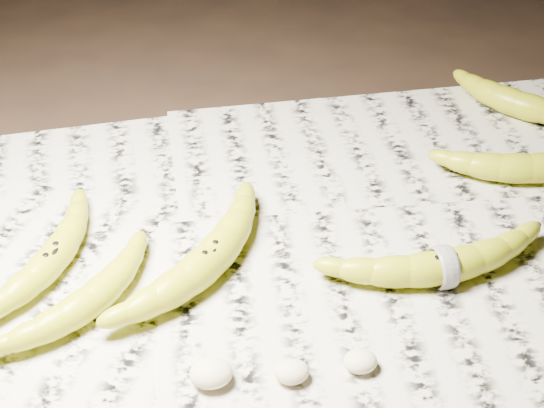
{
  "coord_description": "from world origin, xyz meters",
  "views": [
    {
      "loc": [
        -0.09,
        -0.56,
        0.53
      ],
      "look_at": [
        -0.02,
        0.04,
        0.05
      ],
      "focal_mm": 50.0,
      "sensor_mm": 36.0,
      "label": 1
    }
  ],
  "objects": [
    {
      "name": "ground",
      "position": [
        0.0,
        0.0,
        0.0
      ],
      "size": [
        3.0,
        3.0,
        0.0
      ],
      "primitive_type": "plane",
      "color": "black",
      "rests_on": "ground"
    },
    {
      "name": "newspaper_patch",
      "position": [
        0.0,
        -0.01,
        0.0
      ],
      "size": [
        0.9,
        0.7,
        0.01
      ],
      "primitive_type": "cube",
      "color": "beige",
      "rests_on": "ground"
    },
    {
      "name": "banana_left_a",
      "position": [
        -0.24,
        0.01,
        0.02
      ],
      "size": [
        0.13,
        0.19,
        0.03
      ],
      "primitive_type": null,
      "rotation": [
        0.0,
        0.0,
        1.12
      ],
      "color": "#B4AA16",
      "rests_on": "newspaper_patch"
    },
    {
      "name": "banana_left_b",
      "position": [
        -0.2,
        -0.05,
        0.02
      ],
      "size": [
        0.15,
        0.15,
        0.03
      ],
      "primitive_type": null,
      "rotation": [
        0.0,
        0.0,
        0.81
      ],
      "color": "#B4AA16",
      "rests_on": "newspaper_patch"
    },
    {
      "name": "banana_center",
      "position": [
        -0.09,
        -0.01,
        0.03
      ],
      "size": [
        0.18,
        0.2,
        0.04
      ],
      "primitive_type": null,
      "rotation": [
        0.0,
        0.0,
        0.9
      ],
      "color": "#B4AA16",
      "rests_on": "newspaper_patch"
    },
    {
      "name": "banana_taped",
      "position": [
        0.14,
        -0.05,
        0.03
      ],
      "size": [
        0.21,
        0.08,
        0.04
      ],
      "primitive_type": null,
      "rotation": [
        0.0,
        0.0,
        0.13
      ],
      "color": "#B4AA16",
      "rests_on": "newspaper_patch"
    },
    {
      "name": "banana_upper_a",
      "position": [
        0.28,
        0.1,
        0.03
      ],
      "size": [
        0.19,
        0.07,
        0.04
      ],
      "primitive_type": null,
      "rotation": [
        0.0,
        0.0,
        -0.08
      ],
      "color": "#B4AA16",
      "rests_on": "newspaper_patch"
    },
    {
      "name": "banana_upper_b",
      "position": [
        0.32,
        0.24,
        0.03
      ],
      "size": [
        0.17,
        0.16,
        0.04
      ],
      "primitive_type": null,
      "rotation": [
        0.0,
        0.0,
        -0.74
      ],
      "color": "#B4AA16",
      "rests_on": "newspaper_patch"
    },
    {
      "name": "measuring_tape",
      "position": [
        0.14,
        -0.05,
        0.03
      ],
      "size": [
        0.01,
        0.04,
        0.04
      ],
      "primitive_type": "torus",
      "rotation": [
        0.0,
        1.57,
        0.13
      ],
      "color": "white",
      "rests_on": "newspaper_patch"
    },
    {
      "name": "flesh_chunk_a",
      "position": [
        -0.09,
        -0.15,
        0.02
      ],
      "size": [
        0.04,
        0.03,
        0.02
      ],
      "primitive_type": "ellipsoid",
      "color": "beige",
      "rests_on": "newspaper_patch"
    },
    {
      "name": "flesh_chunk_b",
      "position": [
        -0.03,
        -0.15,
        0.02
      ],
      "size": [
        0.03,
        0.03,
        0.02
      ],
      "primitive_type": "ellipsoid",
      "color": "beige",
      "rests_on": "newspaper_patch"
    },
    {
      "name": "flesh_chunk_c",
      "position": [
        0.03,
        -0.14,
        0.02
      ],
      "size": [
        0.03,
        0.02,
        0.02
      ],
      "primitive_type": "ellipsoid",
      "color": "beige",
      "rests_on": "newspaper_patch"
    }
  ]
}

